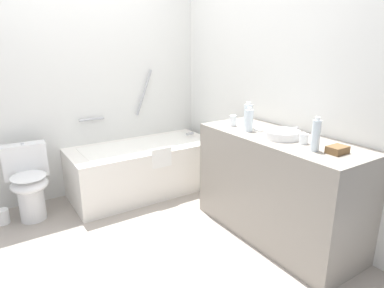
# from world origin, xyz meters

# --- Properties ---
(ground_plane) EXTENTS (3.91, 3.91, 0.00)m
(ground_plane) POSITION_xyz_m (0.00, 0.00, 0.00)
(ground_plane) COLOR #9E9389
(wall_back_tiled) EXTENTS (3.31, 0.10, 2.60)m
(wall_back_tiled) POSITION_xyz_m (0.00, 1.32, 1.30)
(wall_back_tiled) COLOR silver
(wall_back_tiled) RESTS_ON ground_plane
(wall_right_mirror) EXTENTS (0.10, 2.94, 2.60)m
(wall_right_mirror) POSITION_xyz_m (1.51, 0.00, 1.30)
(wall_right_mirror) COLOR silver
(wall_right_mirror) RESTS_ON ground_plane
(bathtub) EXTENTS (1.57, 0.72, 1.32)m
(bathtub) POSITION_xyz_m (0.59, 0.91, 0.29)
(bathtub) COLOR white
(bathtub) RESTS_ON ground_plane
(toilet) EXTENTS (0.39, 0.49, 0.71)m
(toilet) POSITION_xyz_m (-0.56, 0.95, 0.36)
(toilet) COLOR white
(toilet) RESTS_ON ground_plane
(vanity_counter) EXTENTS (0.59, 1.45, 0.88)m
(vanity_counter) POSITION_xyz_m (1.16, -0.52, 0.44)
(vanity_counter) COLOR gray
(vanity_counter) RESTS_ON ground_plane
(sink_basin) EXTENTS (0.28, 0.28, 0.06)m
(sink_basin) POSITION_xyz_m (1.13, -0.55, 0.92)
(sink_basin) COLOR white
(sink_basin) RESTS_ON vanity_counter
(sink_faucet) EXTENTS (0.10, 0.15, 0.07)m
(sink_faucet) POSITION_xyz_m (1.30, -0.55, 0.91)
(sink_faucet) COLOR #B2B2B7
(sink_faucet) RESTS_ON vanity_counter
(water_bottle_0) EXTENTS (0.07, 0.07, 0.23)m
(water_bottle_0) POSITION_xyz_m (1.13, -0.15, 0.99)
(water_bottle_0) COLOR silver
(water_bottle_0) RESTS_ON vanity_counter
(water_bottle_1) EXTENTS (0.06, 0.06, 0.24)m
(water_bottle_1) POSITION_xyz_m (1.07, -0.90, 1.00)
(water_bottle_1) COLOR silver
(water_bottle_1) RESTS_ON vanity_counter
(water_bottle_2) EXTENTS (0.07, 0.07, 0.20)m
(water_bottle_2) POSITION_xyz_m (1.06, -0.25, 0.98)
(water_bottle_2) COLOR silver
(water_bottle_2) RESTS_ON vanity_counter
(drinking_glass_0) EXTENTS (0.07, 0.07, 0.08)m
(drinking_glass_0) POSITION_xyz_m (1.15, -0.75, 0.92)
(drinking_glass_0) COLOR white
(drinking_glass_0) RESTS_ON vanity_counter
(drinking_glass_1) EXTENTS (0.06, 0.06, 0.10)m
(drinking_glass_1) POSITION_xyz_m (1.07, -0.02, 0.93)
(drinking_glass_1) COLOR white
(drinking_glass_1) RESTS_ON vanity_counter
(amenity_basket) EXTENTS (0.14, 0.10, 0.05)m
(amenity_basket) POSITION_xyz_m (1.15, -1.02, 0.91)
(amenity_basket) COLOR brown
(amenity_basket) RESTS_ON vanity_counter
(soap_dish) EXTENTS (0.09, 0.06, 0.02)m
(soap_dish) POSITION_xyz_m (1.14, -0.30, 0.89)
(soap_dish) COLOR white
(soap_dish) RESTS_ON vanity_counter
(toilet_paper_roll) EXTENTS (0.11, 0.11, 0.14)m
(toilet_paper_roll) POSITION_xyz_m (-0.81, 0.97, 0.07)
(toilet_paper_roll) COLOR white
(toilet_paper_roll) RESTS_ON ground_plane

